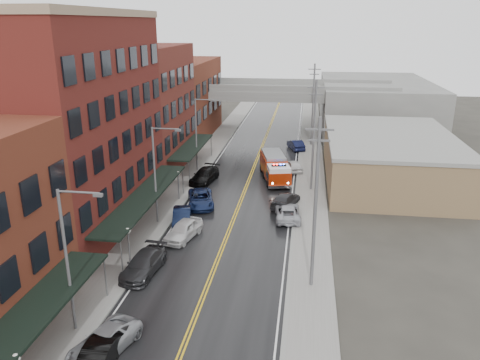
{
  "coord_description": "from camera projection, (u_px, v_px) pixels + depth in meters",
  "views": [
    {
      "loc": [
        6.35,
        -14.08,
        17.55
      ],
      "look_at": [
        0.22,
        28.56,
        3.0
      ],
      "focal_mm": 35.0,
      "sensor_mm": 36.0,
      "label": 1
    }
  ],
  "objects": [
    {
      "name": "fire_truck",
      "position": [
        275.0,
        167.0,
        54.37
      ],
      "size": [
        4.57,
        8.33,
        2.91
      ],
      "rotation": [
        0.0,
        0.0,
        0.23
      ],
      "color": "maroon",
      "rests_on": "ground"
    },
    {
      "name": "brick_building_far",
      "position": [
        182.0,
        99.0,
        73.94
      ],
      "size": [
        9.0,
        20.0,
        12.0
      ],
      "primitive_type": "cube",
      "color": "#5E2918",
      "rests_on": "ground"
    },
    {
      "name": "brick_building_b",
      "position": [
        75.0,
        127.0,
        40.16
      ],
      "size": [
        9.0,
        20.0,
        18.0
      ],
      "primitive_type": "cube",
      "color": "#5D1D18",
      "rests_on": "ground"
    },
    {
      "name": "parked_car_left_5",
      "position": [
        182.0,
        217.0,
        42.49
      ],
      "size": [
        2.45,
        4.7,
        1.47
      ],
      "primitive_type": "imported",
      "rotation": [
        0.0,
        0.0,
        0.21
      ],
      "color": "black",
      "rests_on": "ground"
    },
    {
      "name": "parked_car_right_3",
      "position": [
        296.0,
        145.0,
        67.72
      ],
      "size": [
        2.9,
        4.73,
        1.47
      ],
      "primitive_type": "imported",
      "rotation": [
        0.0,
        0.0,
        3.47
      ],
      "color": "black",
      "rests_on": "ground"
    },
    {
      "name": "parked_car_right_2",
      "position": [
        293.0,
        166.0,
        57.98
      ],
      "size": [
        2.75,
        4.34,
        1.37
      ],
      "primitive_type": "imported",
      "rotation": [
        0.0,
        0.0,
        3.44
      ],
      "color": "silver",
      "rests_on": "ground"
    },
    {
      "name": "utility_pole_0",
      "position": [
        316.0,
        202.0,
        30.75
      ],
      "size": [
        1.8,
        0.24,
        12.0
      ],
      "color": "#59595B",
      "rests_on": "ground"
    },
    {
      "name": "parked_car_left_6",
      "position": [
        201.0,
        199.0,
        46.96
      ],
      "size": [
        3.75,
        5.74,
        1.47
      ],
      "primitive_type": "imported",
      "rotation": [
        0.0,
        0.0,
        0.27
      ],
      "color": "#121F46",
      "rests_on": "ground"
    },
    {
      "name": "right_far_block",
      "position": [
        374.0,
        104.0,
        81.61
      ],
      "size": [
        18.0,
        30.0,
        8.0
      ],
      "primitive_type": "cube",
      "color": "slate",
      "rests_on": "ground"
    },
    {
      "name": "street_lamp_0",
      "position": [
        70.0,
        253.0,
        26.4
      ],
      "size": [
        2.64,
        0.22,
        9.0
      ],
      "color": "#59595B",
      "rests_on": "ground"
    },
    {
      "name": "brick_building_c",
      "position": [
        144.0,
        109.0,
        57.05
      ],
      "size": [
        9.0,
        15.0,
        15.0
      ],
      "primitive_type": "cube",
      "color": "#5B231B",
      "rests_on": "ground"
    },
    {
      "name": "awning_1",
      "position": [
        145.0,
        196.0,
        41.3
      ],
      "size": [
        2.6,
        18.0,
        3.09
      ],
      "color": "black",
      "rests_on": "ground"
    },
    {
      "name": "street_lamp_1",
      "position": [
        157.0,
        169.0,
        41.4
      ],
      "size": [
        2.64,
        0.22,
        9.0
      ],
      "color": "#59595B",
      "rests_on": "ground"
    },
    {
      "name": "parked_car_left_2",
      "position": [
        104.0,
        342.0,
        25.98
      ],
      "size": [
        3.49,
        5.24,
        1.34
      ],
      "primitive_type": "imported",
      "rotation": [
        0.0,
        0.0,
        -0.29
      ],
      "color": "gray",
      "rests_on": "ground"
    },
    {
      "name": "awning_0",
      "position": [
        19.0,
        328.0,
        23.48
      ],
      "size": [
        2.6,
        16.0,
        3.09
      ],
      "color": "black",
      "rests_on": "ground"
    },
    {
      "name": "parked_car_left_7",
      "position": [
        204.0,
        176.0,
        53.9
      ],
      "size": [
        3.05,
        5.68,
        1.56
      ],
      "primitive_type": "imported",
      "rotation": [
        0.0,
        0.0,
        -0.17
      ],
      "color": "black",
      "rests_on": "ground"
    },
    {
      "name": "parked_car_left_3",
      "position": [
        144.0,
        264.0,
        34.26
      ],
      "size": [
        2.56,
        5.3,
        1.49
      ],
      "primitive_type": "imported",
      "rotation": [
        0.0,
        0.0,
        -0.1
      ],
      "color": "#28282A",
      "rests_on": "ground"
    },
    {
      "name": "utility_pole_1",
      "position": [
        314.0,
        134.0,
        49.51
      ],
      "size": [
        1.8,
        0.24,
        12.0
      ],
      "color": "#59595B",
      "rests_on": "ground"
    },
    {
      "name": "overpass",
      "position": [
        268.0,
        97.0,
        75.9
      ],
      "size": [
        40.0,
        10.0,
        7.5
      ],
      "color": "slate",
      "rests_on": "ground"
    },
    {
      "name": "curb_right",
      "position": [
        295.0,
        205.0,
        47.02
      ],
      "size": [
        0.3,
        160.0,
        0.15
      ],
      "primitive_type": "cube",
      "color": "gray",
      "rests_on": "ground"
    },
    {
      "name": "parked_car_right_1",
      "position": [
        285.0,
        200.0,
        46.78
      ],
      "size": [
        3.24,
        5.11,
        1.38
      ],
      "primitive_type": "imported",
      "rotation": [
        0.0,
        0.0,
        2.84
      ],
      "color": "#28272A",
      "rests_on": "ground"
    },
    {
      "name": "curb_left",
      "position": [
        186.0,
        200.0,
        48.55
      ],
      "size": [
        0.3,
        160.0,
        0.15
      ],
      "primitive_type": "cube",
      "color": "gray",
      "rests_on": "ground"
    },
    {
      "name": "street_lamp_2",
      "position": [
        198.0,
        130.0,
        56.41
      ],
      "size": [
        2.64,
        0.22,
        9.0
      ],
      "color": "#59595B",
      "rests_on": "ground"
    },
    {
      "name": "sidewalk_right",
      "position": [
        312.0,
        206.0,
        46.8
      ],
      "size": [
        3.0,
        160.0,
        0.15
      ],
      "primitive_type": "cube",
      "color": "slate",
      "rests_on": "ground"
    },
    {
      "name": "globe_lamp_1",
      "position": [
        128.0,
        238.0,
        34.8
      ],
      "size": [
        0.44,
        0.44,
        3.12
      ],
      "color": "#59595B",
      "rests_on": "ground"
    },
    {
      "name": "sidewalk_left",
      "position": [
        171.0,
        199.0,
        48.77
      ],
      "size": [
        3.0,
        160.0,
        0.15
      ],
      "primitive_type": "cube",
      "color": "slate",
      "rests_on": "ground"
    },
    {
      "name": "awning_2",
      "position": [
        192.0,
        147.0,
        57.71
      ],
      "size": [
        2.6,
        13.0,
        3.09
      ],
      "color": "black",
      "rests_on": "ground"
    },
    {
      "name": "tan_building",
      "position": [
        388.0,
        159.0,
        54.23
      ],
      "size": [
        14.0,
        22.0,
        5.0
      ],
      "primitive_type": "cube",
      "color": "brown",
      "rests_on": "ground"
    },
    {
      "name": "parked_car_left_4",
      "position": [
        183.0,
        230.0,
        39.79
      ],
      "size": [
        2.91,
        4.91,
        1.57
      ],
      "primitive_type": "imported",
      "rotation": [
        0.0,
        0.0,
        -0.25
      ],
      "color": "silver",
      "rests_on": "ground"
    },
    {
      "name": "parked_car_right_0",
      "position": [
        288.0,
        212.0,
        43.78
      ],
      "size": [
        2.73,
        5.11,
        1.36
      ],
      "primitive_type": "imported",
      "rotation": [
        0.0,
        0.0,
        3.24
      ],
      "color": "#A8A9B0",
      "rests_on": "ground"
    },
    {
      "name": "utility_pole_2",
      "position": [
        313.0,
        103.0,
        68.26
      ],
      "size": [
        1.8,
        0.24,
        12.0
      ],
      "color": "#59595B",
      "rests_on": "ground"
    },
    {
      "name": "globe_lamp_2",
      "position": [
        178.0,
        179.0,
        47.93
      ],
      "size": [
        0.44,
        0.44,
        3.12
      ],
      "color": "#59595B",
      "rests_on": "ground"
    },
    {
      "name": "road",
      "position": [
        240.0,
        203.0,
        47.81
      ],
      "size": [
        11.0,
        160.0,
        0.02
      ],
      "primitive_type": "cube",
      "color": "black",
      "rests_on": "ground"
    }
  ]
}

